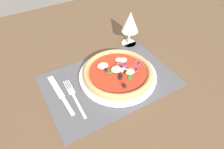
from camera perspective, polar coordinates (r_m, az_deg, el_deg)
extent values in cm
cube|color=brown|center=(74.72, -0.69, -2.48)|extent=(190.00, 140.00, 2.40)
cube|color=#4C4C51|center=(73.71, -0.70, -1.72)|extent=(46.06, 31.17, 0.40)
cylinder|color=white|center=(74.18, 1.75, -0.42)|extent=(28.06, 28.06, 1.37)
cylinder|color=tan|center=(73.36, 1.77, 0.24)|extent=(25.29, 25.29, 1.00)
torus|color=tan|center=(72.77, 1.78, 0.74)|extent=(25.07, 25.07, 1.80)
cylinder|color=#A82D19|center=(72.91, 1.78, 0.61)|extent=(20.74, 20.74, 0.30)
ellipsoid|color=beige|center=(74.33, -2.84, 2.39)|extent=(4.13, 3.72, 1.24)
ellipsoid|color=beige|center=(72.43, 4.97, 0.82)|extent=(3.53, 3.18, 1.06)
ellipsoid|color=beige|center=(77.45, 1.85, 4.22)|extent=(2.69, 2.43, 0.81)
ellipsoid|color=beige|center=(72.98, 1.31, 1.50)|extent=(4.16, 3.74, 1.25)
ellipsoid|color=beige|center=(77.21, 3.10, 4.09)|extent=(3.12, 2.81, 0.94)
ellipsoid|color=beige|center=(73.16, 3.15, 1.32)|extent=(2.61, 2.35, 0.78)
sphere|color=black|center=(72.13, 3.72, 0.81)|extent=(1.28, 1.28, 1.28)
sphere|color=black|center=(70.66, 2.51, -0.24)|extent=(1.31, 1.31, 1.31)
sphere|color=black|center=(67.33, 3.47, -3.09)|extent=(1.31, 1.31, 1.31)
sphere|color=black|center=(69.77, 2.28, -0.97)|extent=(1.24, 1.24, 1.24)
sphere|color=black|center=(73.70, 2.43, 2.04)|extent=(1.37, 1.37, 1.37)
sphere|color=black|center=(73.02, 1.11, 1.51)|extent=(1.20, 1.20, 1.20)
sphere|color=black|center=(73.01, -1.54, 1.51)|extent=(1.24, 1.24, 1.24)
torus|color=#8E3D75|center=(75.81, 2.80, 3.00)|extent=(3.83, 3.81, 0.72)
torus|color=#8E3D75|center=(76.37, 7.07, 3.03)|extent=(3.02, 2.99, 1.09)
torus|color=#8E3D75|center=(74.73, 2.31, 2.30)|extent=(3.98, 3.96, 0.88)
torus|color=#8E3D75|center=(73.67, 5.89, 1.33)|extent=(3.73, 3.71, 1.12)
ellipsoid|color=#2D6B28|center=(70.67, 4.97, -0.90)|extent=(2.72, 3.11, 0.30)
ellipsoid|color=#2D6B28|center=(72.30, -0.66, 0.57)|extent=(3.04, 1.97, 0.30)
cube|color=silver|center=(66.69, -9.30, -8.51)|extent=(1.24, 11.18, 0.44)
cube|color=silver|center=(71.04, -11.33, -4.61)|extent=(2.28, 2.59, 0.44)
cube|color=silver|center=(73.48, -11.59, -2.60)|extent=(0.45, 4.33, 0.44)
cube|color=silver|center=(73.40, -12.03, -2.75)|extent=(0.45, 4.33, 0.44)
cube|color=silver|center=(73.32, -12.47, -2.91)|extent=(0.45, 4.33, 0.44)
cube|color=silver|center=(73.24, -12.91, -3.07)|extent=(0.45, 4.33, 0.44)
cube|color=silver|center=(67.14, -12.30, -8.53)|extent=(1.71, 8.45, 0.62)
cube|color=silver|center=(73.76, -15.43, -3.28)|extent=(2.57, 11.68, 0.44)
cylinder|color=silver|center=(92.00, 4.70, 8.78)|extent=(6.40, 6.40, 0.40)
cylinder|color=silver|center=(90.21, 4.82, 10.44)|extent=(0.80, 0.80, 6.00)
cone|color=silver|center=(86.45, 5.11, 14.45)|extent=(7.20, 7.20, 8.50)
cone|color=orange|center=(86.61, 5.09, 14.27)|extent=(6.05, 6.05, 7.05)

